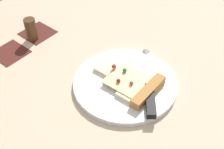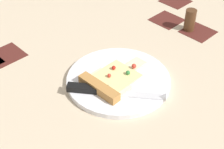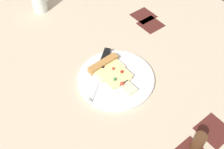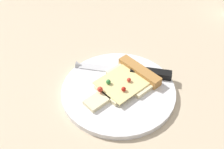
# 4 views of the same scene
# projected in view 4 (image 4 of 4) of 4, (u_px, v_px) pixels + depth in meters

# --- Properties ---
(ground_plane) EXTENTS (1.37, 1.37, 0.03)m
(ground_plane) POSITION_uv_depth(u_px,v_px,m) (147.00, 82.00, 0.69)
(ground_plane) COLOR #C6B293
(ground_plane) RESTS_ON ground
(plate) EXTENTS (0.27, 0.27, 0.01)m
(plate) POSITION_uv_depth(u_px,v_px,m) (118.00, 90.00, 0.63)
(plate) COLOR silver
(plate) RESTS_ON ground_plane
(pizza_slice) EXTENTS (0.18, 0.12, 0.03)m
(pizza_slice) POSITION_uv_depth(u_px,v_px,m) (126.00, 81.00, 0.64)
(pizza_slice) COLOR beige
(pizza_slice) RESTS_ON plate
(knife) EXTENTS (0.17, 0.20, 0.02)m
(knife) POSITION_uv_depth(u_px,v_px,m) (132.00, 71.00, 0.67)
(knife) COLOR silver
(knife) RESTS_ON plate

